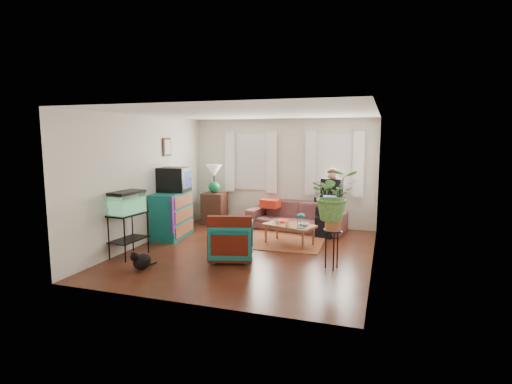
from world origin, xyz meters
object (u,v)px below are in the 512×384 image
(dresser, at_px, (172,214))
(coffee_table, at_px, (289,234))
(plant_stand, at_px, (332,250))
(armchair, at_px, (232,239))
(side_table, at_px, (215,208))
(aquarium_stand, at_px, (129,235))
(sofa, at_px, (296,211))

(dresser, relative_size, coffee_table, 1.10)
(dresser, relative_size, plant_stand, 1.67)
(armchair, bearing_deg, side_table, -75.94)
(aquarium_stand, height_order, coffee_table, aquarium_stand)
(side_table, bearing_deg, coffee_table, -30.50)
(armchair, xyz_separation_m, coffee_table, (0.74, 1.30, -0.17))
(side_table, distance_m, plant_stand, 4.18)
(sofa, bearing_deg, side_table, -171.91)
(aquarium_stand, relative_size, armchair, 1.06)
(plant_stand, bearing_deg, aquarium_stand, -173.16)
(dresser, height_order, armchair, dresser)
(dresser, relative_size, aquarium_stand, 1.38)
(side_table, bearing_deg, armchair, -60.17)
(dresser, xyz_separation_m, plant_stand, (3.62, -1.09, -0.16))
(sofa, bearing_deg, plant_stand, -56.39)
(dresser, bearing_deg, sofa, 25.05)
(aquarium_stand, distance_m, plant_stand, 3.65)
(aquarium_stand, relative_size, coffee_table, 0.80)
(side_table, height_order, armchair, side_table)
(dresser, height_order, plant_stand, dresser)
(sofa, bearing_deg, armchair, -93.96)
(side_table, relative_size, coffee_table, 0.78)
(armchair, distance_m, plant_stand, 1.77)
(aquarium_stand, height_order, plant_stand, aquarium_stand)
(sofa, distance_m, dresser, 2.84)
(sofa, bearing_deg, dresser, -139.98)
(side_table, distance_m, aquarium_stand, 3.05)
(sofa, xyz_separation_m, plant_stand, (1.18, -2.57, -0.11))
(sofa, xyz_separation_m, aquarium_stand, (-2.44, -3.00, -0.04))
(aquarium_stand, height_order, armchair, aquarium_stand)
(sofa, relative_size, coffee_table, 2.25)
(sofa, height_order, dresser, dresser)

